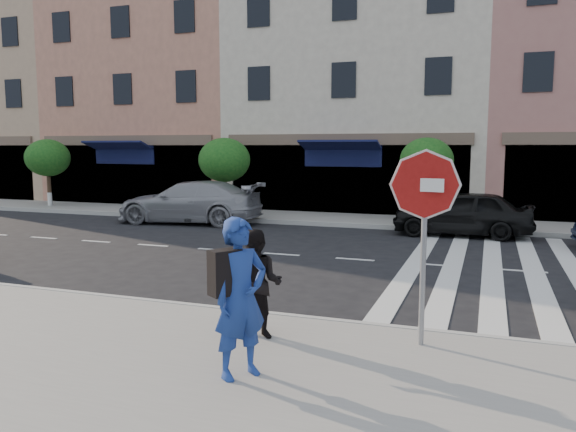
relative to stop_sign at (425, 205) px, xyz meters
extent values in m
plane|color=black|center=(-4.35, 2.18, -2.09)|extent=(120.00, 120.00, 0.00)
cube|color=gray|center=(-4.35, -1.57, -2.01)|extent=(60.00, 4.50, 0.15)
cube|color=gray|center=(-4.35, 13.18, -2.01)|extent=(60.00, 3.00, 0.15)
cube|color=tan|center=(-26.35, 19.18, 3.91)|extent=(12.00, 9.00, 12.00)
cube|color=tan|center=(-15.35, 19.18, 4.91)|extent=(10.00, 9.00, 14.00)
cube|color=beige|center=(-4.85, 19.18, 3.41)|extent=(11.00, 9.00, 11.00)
cylinder|color=#473323|center=(-18.35, 12.98, -1.11)|extent=(0.18, 0.18, 1.65)
cylinder|color=silver|center=(-18.35, 12.98, -1.64)|extent=(0.20, 0.20, 0.60)
ellipsoid|color=#154916|center=(-18.35, 12.98, 0.26)|extent=(2.00, 2.00, 1.70)
cylinder|color=#473323|center=(-9.35, 12.98, -1.14)|extent=(0.18, 0.18, 1.60)
cylinder|color=silver|center=(-9.35, 12.98, -1.64)|extent=(0.20, 0.20, 0.60)
ellipsoid|color=#154916|center=(-9.35, 12.98, 0.24)|extent=(2.10, 2.10, 1.79)
cylinder|color=#473323|center=(-1.35, 12.98, -1.08)|extent=(0.18, 0.18, 1.71)
cylinder|color=silver|center=(-1.35, 12.98, -1.64)|extent=(0.20, 0.20, 0.60)
ellipsoid|color=#154916|center=(-1.35, 12.98, 0.29)|extent=(1.90, 1.90, 1.62)
cylinder|color=gray|center=(0.00, 0.02, -0.72)|extent=(0.09, 0.09, 2.43)
cylinder|color=white|center=(0.00, 0.01, 0.27)|extent=(0.94, 0.14, 0.95)
cylinder|color=#9E1411|center=(0.00, -0.01, 0.27)|extent=(0.88, 0.14, 0.88)
cube|color=white|center=(0.00, -0.04, 0.27)|extent=(0.49, 0.08, 0.18)
imported|color=navy|center=(-1.89, -1.79, -0.98)|extent=(0.77, 0.83, 1.90)
imported|color=black|center=(-2.24, -0.47, -1.16)|extent=(0.81, 0.66, 1.56)
imported|color=#959499|center=(-9.79, 10.86, -1.29)|extent=(5.66, 2.79, 1.58)
imported|color=black|center=(0.01, 11.09, -1.34)|extent=(4.37, 1.78, 1.49)
camera|label=1|loc=(0.80, -7.62, 0.78)|focal=35.00mm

